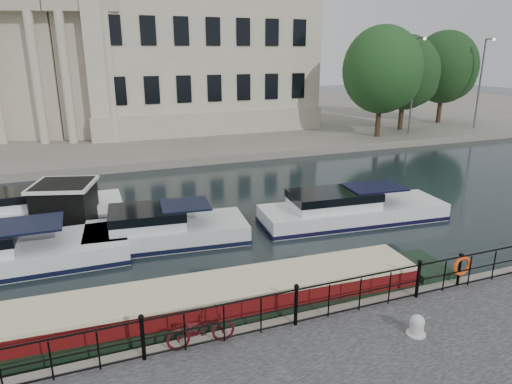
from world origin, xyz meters
TOP-DOWN VIEW (x-y plane):
  - ground_plane at (0.00, 0.00)m, footprint 160.00×160.00m
  - far_bank at (0.00, 39.00)m, footprint 120.00×42.00m
  - railing at (0.00, -2.25)m, footprint 24.14×0.14m
  - civic_building at (-1.00, 34.71)m, footprint 53.55×31.84m
  - lamp_posts at (26.00, 20.70)m, footprint 8.24×1.55m
  - bicycle at (-2.59, -2.20)m, footprint 1.73×0.62m
  - mooring_bollard at (2.74, -3.77)m, footprint 0.50×0.50m
  - life_ring_post at (5.73, -2.17)m, footprint 0.65×0.18m
  - narrowboat at (-1.72, -0.51)m, footprint 15.74×2.85m
  - harbour_hut at (-5.83, 8.81)m, footprint 4.06×3.68m
  - cabin_cruisers at (-3.05, 6.54)m, footprint 24.27×8.21m
  - trees at (23.72, 22.57)m, footprint 16.93×10.82m

SIDE VIEW (x-z plane):
  - ground_plane at x=0.00m, z-range 0.00..0.00m
  - far_bank at x=0.00m, z-range 0.00..0.55m
  - narrowboat at x=-1.72m, z-range -0.42..1.15m
  - cabin_cruisers at x=-3.05m, z-range -0.63..1.36m
  - mooring_bollard at x=2.74m, z-range 0.53..1.10m
  - harbour_hut at x=-5.83m, z-range -0.15..2.06m
  - bicycle at x=-2.59m, z-range 0.55..1.46m
  - railing at x=0.00m, z-range 0.59..1.81m
  - life_ring_post at x=5.73m, z-range 0.68..1.74m
  - lamp_posts at x=26.00m, z-range 0.76..8.83m
  - trees at x=23.72m, z-range 1.16..10.26m
  - civic_building at x=-1.00m, z-range -1.39..15.46m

